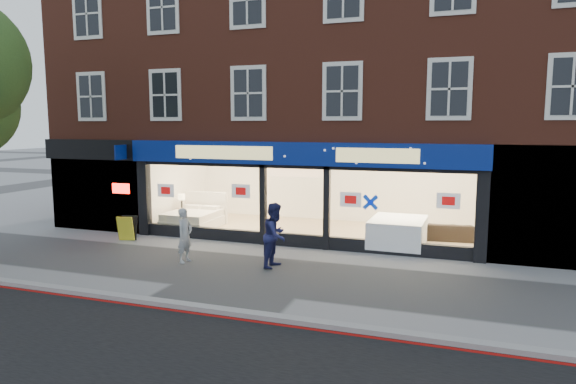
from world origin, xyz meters
The scene contains 12 objects.
ground centered at (0.00, 0.00, 0.00)m, with size 120.00×120.00×0.00m, color gray.
kerb_line centered at (0.00, -3.10, 0.01)m, with size 60.00×0.10×0.01m, color #8C0A07.
kerb_stone centered at (0.00, -2.90, 0.06)m, with size 60.00×0.25×0.12m, color gray.
showroom_floor centered at (0.00, 5.25, 0.05)m, with size 11.00×4.50×0.10m, color tan.
building centered at (-0.02, 6.93, 6.67)m, with size 19.00×8.26×10.30m.
display_bed centered at (-4.30, 4.33, 0.43)m, with size 1.76×2.11×1.19m.
bedside_table centered at (-5.10, 4.82, 0.38)m, with size 0.45×0.45×0.55m, color brown.
mattress_stack centered at (3.10, 4.00, 0.51)m, with size 1.68×2.11×0.82m.
sofa centered at (4.60, 5.21, 0.37)m, with size 1.88×0.73×0.55m, color black.
a_board centered at (-5.52, 2.04, 0.42)m, with size 0.54×0.35×0.83m, color yellow.
pedestrian_grey centered at (-2.32, 0.33, 0.76)m, with size 0.56×0.37×1.53m, color #A6A9AE.
pedestrian_blue centered at (0.26, 0.69, 0.88)m, with size 0.85×0.67×1.76m, color #1C1F4F.
Camera 1 is at (5.05, -11.97, 3.85)m, focal length 32.00 mm.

